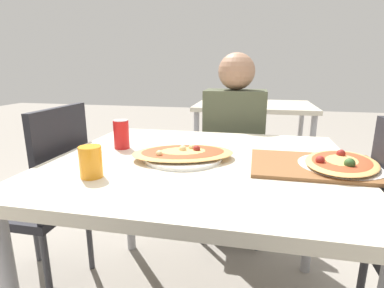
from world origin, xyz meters
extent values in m
cube|color=beige|center=(0.00, 0.00, 0.73)|extent=(1.13, 1.00, 0.04)
cylinder|color=#99999E|center=(-0.51, 0.44, 0.36)|extent=(0.05, 0.05, 0.71)
cylinder|color=#99999E|center=(0.51, 0.44, 0.36)|extent=(0.05, 0.05, 0.71)
cube|color=black|center=(0.08, 0.76, 0.44)|extent=(0.40, 0.40, 0.04)
cube|color=black|center=(0.08, 0.94, 0.70)|extent=(0.38, 0.03, 0.46)
cylinder|color=#38383D|center=(0.25, 0.59, 0.21)|extent=(0.03, 0.03, 0.42)
cylinder|color=#38383D|center=(-0.09, 0.59, 0.21)|extent=(0.03, 0.03, 0.42)
cylinder|color=#38383D|center=(0.25, 0.93, 0.21)|extent=(0.03, 0.03, 0.42)
cylinder|color=#38383D|center=(-0.09, 0.93, 0.21)|extent=(0.03, 0.03, 0.42)
cube|color=black|center=(-0.83, 0.05, 0.44)|extent=(0.40, 0.40, 0.04)
cube|color=black|center=(-0.64, 0.05, 0.70)|extent=(0.03, 0.38, 0.46)
cylinder|color=#38383D|center=(-1.00, 0.22, 0.21)|extent=(0.03, 0.03, 0.42)
cylinder|color=#38383D|center=(-0.66, -0.12, 0.21)|extent=(0.03, 0.03, 0.42)
cylinder|color=#38383D|center=(-0.66, 0.22, 0.21)|extent=(0.03, 0.03, 0.42)
cylinder|color=#2D2D38|center=(0.16, 0.64, 0.23)|extent=(0.10, 0.10, 0.46)
cylinder|color=#2D2D38|center=(0.00, 0.64, 0.23)|extent=(0.10, 0.10, 0.46)
cube|color=#474C38|center=(0.08, 0.73, 0.71)|extent=(0.36, 0.22, 0.50)
sphere|color=#997056|center=(0.08, 0.73, 1.07)|extent=(0.22, 0.22, 0.22)
cylinder|color=white|center=(-0.07, -0.01, 0.76)|extent=(0.30, 0.30, 0.01)
ellipsoid|color=tan|center=(-0.07, -0.01, 0.78)|extent=(0.45, 0.35, 0.02)
ellipsoid|color=#B24223|center=(-0.07, -0.01, 0.78)|extent=(0.37, 0.29, 0.01)
sphere|color=beige|center=(-0.04, 0.03, 0.79)|extent=(0.03, 0.03, 0.03)
sphere|color=beige|center=(-0.14, -0.08, 0.79)|extent=(0.02, 0.02, 0.02)
sphere|color=beige|center=(-0.07, 0.00, 0.79)|extent=(0.03, 0.03, 0.03)
sphere|color=maroon|center=(-0.02, 0.01, 0.79)|extent=(0.03, 0.03, 0.03)
cylinder|color=red|center=(-0.37, 0.09, 0.81)|extent=(0.07, 0.07, 0.12)
cylinder|color=silver|center=(-0.37, 0.09, 0.87)|extent=(0.06, 0.06, 0.00)
cylinder|color=orange|center=(-0.31, -0.26, 0.80)|extent=(0.07, 0.07, 0.10)
cube|color=brown|center=(0.41, -0.01, 0.76)|extent=(0.44, 0.31, 0.01)
cylinder|color=white|center=(0.50, -0.01, 0.76)|extent=(0.29, 0.29, 0.01)
ellipsoid|color=tan|center=(0.50, -0.01, 0.78)|extent=(0.33, 0.38, 0.02)
ellipsoid|color=#B24223|center=(0.50, -0.01, 0.78)|extent=(0.27, 0.31, 0.01)
sphere|color=maroon|center=(0.51, 0.05, 0.79)|extent=(0.03, 0.03, 0.03)
sphere|color=maroon|center=(0.42, -0.05, 0.79)|extent=(0.03, 0.03, 0.03)
sphere|color=#335928|center=(0.51, -0.07, 0.79)|extent=(0.03, 0.03, 0.03)
cube|color=beige|center=(0.18, 1.88, 0.73)|extent=(1.10, 0.80, 0.04)
ellipsoid|color=#724C6B|center=(-0.04, 1.88, 0.81)|extent=(0.32, 0.24, 0.12)
cylinder|color=#99999E|center=(-0.32, 1.53, 0.36)|extent=(0.05, 0.05, 0.71)
cylinder|color=#99999E|center=(0.68, 1.53, 0.36)|extent=(0.05, 0.05, 0.71)
cylinder|color=#99999E|center=(-0.32, 2.23, 0.36)|extent=(0.05, 0.05, 0.71)
cylinder|color=#99999E|center=(0.68, 2.23, 0.36)|extent=(0.05, 0.05, 0.71)
camera|label=1|loc=(0.20, -1.09, 1.10)|focal=28.00mm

